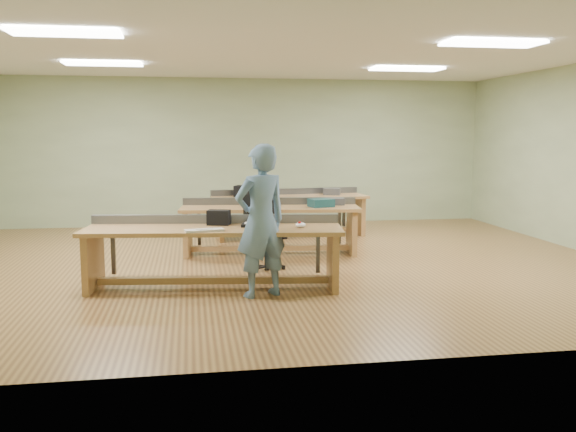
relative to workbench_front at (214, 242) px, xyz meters
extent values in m
plane|color=olive|center=(0.92, 1.29, -0.56)|extent=(10.00, 10.00, 0.00)
plane|color=silver|center=(0.92, 1.29, 2.44)|extent=(10.00, 10.00, 0.00)
cube|color=#A2B589|center=(0.92, 5.29, 0.94)|extent=(10.00, 0.04, 3.00)
cube|color=#A2B589|center=(0.92, -2.71, 0.94)|extent=(10.00, 0.04, 3.00)
cube|color=white|center=(-1.58, -0.21, 2.41)|extent=(1.20, 0.50, 0.03)
cube|color=white|center=(-1.58, 2.79, 2.41)|extent=(1.20, 0.50, 0.03)
cube|color=white|center=(3.42, -0.21, 2.41)|extent=(1.20, 0.50, 0.03)
cube|color=white|center=(3.42, 2.79, 2.41)|extent=(1.20, 0.50, 0.03)
cube|color=#B0854A|center=(0.00, -0.04, 0.16)|extent=(3.19, 1.21, 0.05)
cube|color=#B0854A|center=(-1.45, 0.14, -0.21)|extent=(0.17, 0.73, 0.70)
cube|color=#B0854A|center=(1.44, -0.22, -0.21)|extent=(0.17, 0.73, 0.70)
cube|color=#B0854A|center=(0.00, -0.04, -0.46)|extent=(2.80, 0.45, 0.08)
cube|color=#52555A|center=(0.04, 0.33, 0.24)|extent=(3.09, 0.47, 0.11)
cube|color=#B0854A|center=(0.95, 1.95, 0.16)|extent=(2.82, 1.03, 0.05)
cube|color=#B0854A|center=(-0.32, 2.09, -0.21)|extent=(0.15, 0.64, 0.70)
cube|color=#B0854A|center=(2.22, 1.81, -0.21)|extent=(0.15, 0.64, 0.70)
cube|color=#B0854A|center=(0.95, 1.95, -0.46)|extent=(2.46, 0.36, 0.08)
cube|color=#52555A|center=(0.99, 2.28, 0.24)|extent=(2.75, 0.37, 0.11)
cube|color=#B0854A|center=(1.53, 3.53, 0.16)|extent=(2.88, 1.02, 0.05)
cube|color=#B0854A|center=(0.22, 3.40, -0.21)|extent=(0.14, 0.66, 0.70)
cube|color=#B0854A|center=(2.83, 3.65, -0.21)|extent=(0.14, 0.66, 0.70)
cube|color=#B0854A|center=(1.53, 3.53, -0.46)|extent=(2.52, 0.34, 0.08)
cube|color=#52555A|center=(1.49, 3.86, 0.24)|extent=(2.81, 0.35, 0.11)
imported|color=slate|center=(0.52, -0.49, 0.32)|extent=(0.76, 0.64, 1.77)
cube|color=black|center=(0.51, 0.00, 0.21)|extent=(0.37, 0.33, 0.04)
cube|color=black|center=(0.54, 0.13, 0.45)|extent=(0.32, 0.08, 0.26)
cube|color=beige|center=(-0.12, -0.31, 0.20)|extent=(0.47, 0.23, 0.03)
ellipsoid|color=white|center=(1.04, -0.20, 0.22)|extent=(0.13, 0.15, 0.06)
cube|color=black|center=(0.07, 0.18, 0.28)|extent=(0.31, 0.24, 0.18)
cylinder|color=black|center=(0.76, 0.84, -0.33)|extent=(0.06, 0.06, 0.47)
cube|color=black|center=(0.76, 0.84, -0.07)|extent=(0.53, 0.53, 0.06)
cube|color=black|center=(0.71, 1.05, 0.18)|extent=(0.43, 0.14, 0.41)
cylinder|color=black|center=(0.76, 0.84, -0.53)|extent=(0.60, 0.60, 0.06)
cube|color=#143D42|center=(1.73, 1.83, 0.25)|extent=(0.41, 0.34, 0.12)
cube|color=#3A3B3D|center=(1.96, 2.09, 0.24)|extent=(0.42, 0.29, 0.11)
imported|color=#3A3B3D|center=(0.99, 2.07, 0.24)|extent=(0.17, 0.17, 0.10)
cylinder|color=#B7B8BC|center=(0.93, 1.99, 0.24)|extent=(0.07, 0.07, 0.11)
cube|color=black|center=(0.70, 3.55, 0.29)|extent=(0.42, 0.37, 0.20)
cube|color=#3A3B3D|center=(2.33, 3.63, 0.25)|extent=(0.36, 0.31, 0.12)
camera|label=1|loc=(-0.27, -7.36, 1.31)|focal=38.00mm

